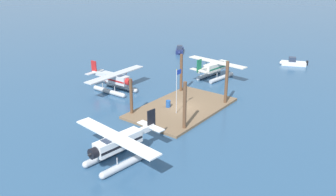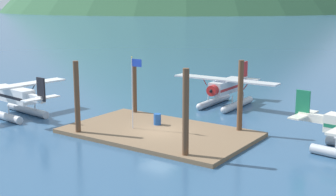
# 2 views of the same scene
# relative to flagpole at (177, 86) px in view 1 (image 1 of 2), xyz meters

# --- Properties ---
(ground_plane) EXTENTS (1200.00, 1200.00, 0.00)m
(ground_plane) POSITION_rel_flagpole_xyz_m (1.89, 0.58, -3.75)
(ground_plane) COLOR #2D5175
(dock_platform) EXTENTS (13.86, 8.35, 0.30)m
(dock_platform) POSITION_rel_flagpole_xyz_m (1.89, 0.58, -3.60)
(dock_platform) COLOR brown
(dock_platform) RESTS_ON ground
(piling_near_left) EXTENTS (0.40, 0.40, 5.58)m
(piling_near_left) POSITION_rel_flagpole_xyz_m (-2.85, -3.06, -0.96)
(piling_near_left) COLOR brown
(piling_near_left) RESTS_ON ground
(piling_near_right) EXTENTS (0.41, 0.41, 5.79)m
(piling_near_right) POSITION_rel_flagpole_xyz_m (6.53, -3.02, -0.86)
(piling_near_right) COLOR brown
(piling_near_right) RESTS_ON ground
(piling_far_left) EXTENTS (0.38, 0.38, 4.61)m
(piling_far_left) POSITION_rel_flagpole_xyz_m (-3.35, 4.29, -1.45)
(piling_far_left) COLOR brown
(piling_far_left) RESTS_ON ground
(piling_far_right) EXTENTS (0.40, 0.40, 5.58)m
(piling_far_right) POSITION_rel_flagpole_xyz_m (6.75, 4.17, -0.96)
(piling_far_right) COLOR brown
(piling_far_right) RESTS_ON ground
(flagpole) EXTENTS (0.95, 0.10, 5.50)m
(flagpole) POSITION_rel_flagpole_xyz_m (0.00, 0.00, 0.00)
(flagpole) COLOR silver
(flagpole) RESTS_ON dock_platform
(fuel_drum) EXTENTS (0.62, 0.62, 0.88)m
(fuel_drum) POSITION_rel_flagpole_xyz_m (0.78, 1.92, -3.01)
(fuel_drum) COLOR #1E4C99
(fuel_drum) RESTS_ON dock_platform
(seaplane_white_port_aft) EXTENTS (7.95, 10.49, 3.84)m
(seaplane_white_port_aft) POSITION_rel_flagpole_xyz_m (-11.74, -1.90, -2.18)
(seaplane_white_port_aft) COLOR #B7BABF
(seaplane_white_port_aft) RESTS_ON ground
(seaplane_silver_bow_centre) EXTENTS (10.42, 7.98, 3.84)m
(seaplane_silver_bow_centre) POSITION_rel_flagpole_xyz_m (1.50, 12.01, -2.18)
(seaplane_silver_bow_centre) COLOR #B7BABF
(seaplane_silver_bow_centre) RESTS_ON ground
(seaplane_cream_stbd_fwd) EXTENTS (7.95, 10.49, 3.84)m
(seaplane_cream_stbd_fwd) POSITION_rel_flagpole_xyz_m (15.61, 3.72, -2.18)
(seaplane_cream_stbd_fwd) COLOR #B7BABF
(seaplane_cream_stbd_fwd) RESTS_ON ground
(boat_navy_open_east) EXTENTS (4.34, 3.54, 1.50)m
(boat_navy_open_east) POSITION_rel_flagpole_xyz_m (26.54, 18.47, -3.27)
(boat_navy_open_east) COLOR navy
(boat_navy_open_east) RESTS_ON ground
(boat_white_open_se) EXTENTS (3.04, 4.59, 1.50)m
(boat_white_open_se) POSITION_rel_flagpole_xyz_m (30.79, -3.65, -3.27)
(boat_white_open_se) COLOR silver
(boat_white_open_se) RESTS_ON ground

